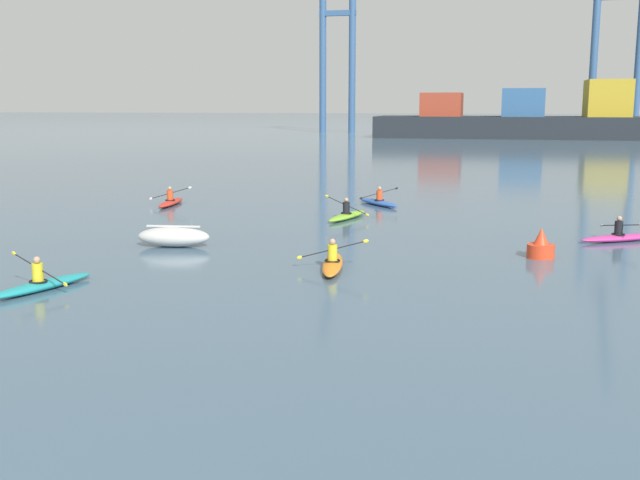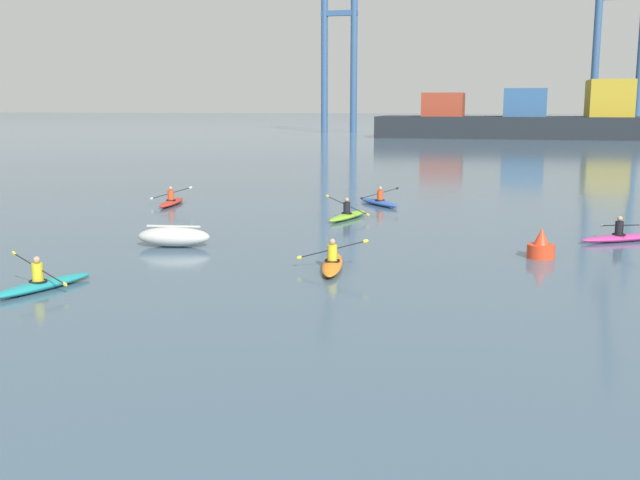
{
  "view_description": "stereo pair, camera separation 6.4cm",
  "coord_description": "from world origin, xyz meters",
  "views": [
    {
      "loc": [
        5.19,
        -4.33,
        5.0
      ],
      "look_at": [
        -0.4,
        19.33,
        0.6
      ],
      "focal_mm": 42.31,
      "sensor_mm": 36.0,
      "label": 1
    },
    {
      "loc": [
        5.25,
        -4.31,
        5.0
      ],
      "look_at": [
        -0.4,
        19.33,
        0.6
      ],
      "focal_mm": 42.31,
      "sensor_mm": 36.0,
      "label": 2
    }
  ],
  "objects": [
    {
      "name": "kayak_red",
      "position": [
        -10.7,
        30.38,
        0.17
      ],
      "size": [
        2.21,
        3.45,
        0.98
      ],
      "color": "red",
      "rests_on": "ground"
    },
    {
      "name": "capsized_dinghy",
      "position": [
        -5.93,
        20.11,
        0.35
      ],
      "size": [
        2.72,
        1.41,
        0.76
      ],
      "color": "beige",
      "rests_on": "ground"
    },
    {
      "name": "kayak_orange",
      "position": [
        0.35,
        17.83,
        0.17
      ],
      "size": [
        2.21,
        3.45,
        0.96
      ],
      "color": "orange",
      "rests_on": "ground"
    },
    {
      "name": "kayak_lime",
      "position": [
        -1.21,
        27.91,
        0.17
      ],
      "size": [
        2.13,
        3.44,
        1.04
      ],
      "color": "#7ABC2D",
      "rests_on": "ground"
    },
    {
      "name": "gantry_crane_west",
      "position": [
        -22.92,
        127.33,
        16.67
      ],
      "size": [
        6.45,
        17.12,
        34.92
      ],
      "color": "#335684",
      "rests_on": "ground"
    },
    {
      "name": "kayak_magenta",
      "position": [
        9.68,
        24.83,
        0.17
      ],
      "size": [
        3.22,
        2.28,
        0.95
      ],
      "color": "#C13384",
      "rests_on": "ground"
    },
    {
      "name": "kayak_teal",
      "position": [
        -6.79,
        13.33,
        0.17
      ],
      "size": [
        2.12,
        3.42,
        1.01
      ],
      "color": "teal",
      "rests_on": "ground"
    },
    {
      "name": "gantry_crane_west_mid",
      "position": [
        22.88,
        126.16,
        17.94
      ],
      "size": [
        8.02,
        19.16,
        38.64
      ],
      "color": "#335684",
      "rests_on": "ground"
    },
    {
      "name": "channel_buoy",
      "position": [
        6.67,
        21.04,
        0.36
      ],
      "size": [
        0.9,
        0.9,
        1.0
      ],
      "color": "red",
      "rests_on": "ground"
    },
    {
      "name": "kayak_blue",
      "position": [
        -0.57,
        32.77,
        0.17
      ],
      "size": [
        2.66,
        2.98,
        0.95
      ],
      "color": "#2856B2",
      "rests_on": "ground"
    },
    {
      "name": "container_barge",
      "position": [
        8.8,
        112.59,
        2.65
      ],
      "size": [
        42.93,
        11.42,
        8.42
      ],
      "color": "#1E2328",
      "rests_on": "ground"
    }
  ]
}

